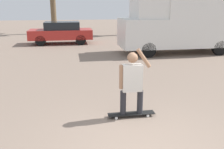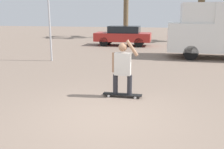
% 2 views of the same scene
% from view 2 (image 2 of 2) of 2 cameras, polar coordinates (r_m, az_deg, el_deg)
% --- Properties ---
extents(ground_plane, '(80.00, 80.00, 0.00)m').
position_cam_2_polar(ground_plane, '(5.94, -1.58, -9.61)').
color(ground_plane, gray).
extents(skateboard, '(1.13, 0.22, 0.09)m').
position_cam_2_polar(skateboard, '(7.26, 2.38, -4.60)').
color(skateboard, black).
rests_on(skateboard, ground_plane).
extents(person_skateboarder, '(0.74, 0.24, 1.58)m').
position_cam_2_polar(person_skateboarder, '(7.04, 2.44, 2.08)').
color(person_skateboarder, '#28282D').
rests_on(person_skateboarder, skateboard).
extents(parked_car_red, '(4.16, 1.79, 1.47)m').
position_cam_2_polar(parked_car_red, '(19.07, 2.60, 8.97)').
color(parked_car_red, black).
rests_on(parked_car_red, ground_plane).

